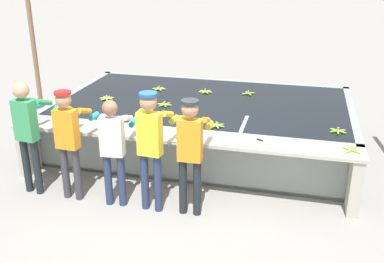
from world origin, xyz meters
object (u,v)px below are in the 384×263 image
at_px(banana_bunch_floating_5, 248,93).
at_px(banana_bunch_floating_0, 164,105).
at_px(banana_bunch_ledge_0, 351,150).
at_px(banana_bunch_floating_4, 216,125).
at_px(banana_bunch_floating_1, 205,92).
at_px(support_post_left, 35,54).
at_px(knife_0, 264,141).
at_px(worker_1, 68,135).
at_px(banana_bunch_floating_3, 338,131).
at_px(banana_bunch_floating_2, 159,89).
at_px(worker_3, 151,140).
at_px(worker_2, 113,144).
at_px(worker_0, 28,127).
at_px(banana_bunch_floating_6, 107,98).
at_px(worker_4, 191,146).

bearing_deg(banana_bunch_floating_5, banana_bunch_floating_0, -142.12).
bearing_deg(banana_bunch_ledge_0, banana_bunch_floating_4, 166.23).
xyz_separation_m(banana_bunch_floating_1, banana_bunch_ledge_0, (2.54, -2.25, 0.00)).
relative_size(banana_bunch_floating_5, support_post_left, 0.08).
bearing_deg(knife_0, banana_bunch_floating_5, 102.86).
relative_size(worker_1, banana_bunch_floating_5, 6.39).
distance_m(banana_bunch_floating_3, banana_bunch_floating_4, 1.84).
xyz_separation_m(banana_bunch_floating_2, banana_bunch_ledge_0, (3.47, -2.22, 0.00)).
relative_size(worker_3, banana_bunch_floating_4, 6.15).
bearing_deg(worker_2, banana_bunch_floating_0, 85.89).
bearing_deg(banana_bunch_floating_5, banana_bunch_floating_2, -176.15).
distance_m(banana_bunch_floating_0, banana_bunch_ledge_0, 3.32).
distance_m(worker_0, banana_bunch_ledge_0, 4.59).
xyz_separation_m(banana_bunch_floating_2, banana_bunch_floating_4, (1.50, -1.73, -0.00)).
xyz_separation_m(banana_bunch_floating_2, knife_0, (2.28, -2.18, -0.01)).
height_order(banana_bunch_ledge_0, knife_0, banana_bunch_ledge_0).
distance_m(worker_1, banana_bunch_floating_6, 2.04).
distance_m(banana_bunch_floating_1, knife_0, 2.59).
bearing_deg(banana_bunch_floating_6, banana_bunch_floating_4, -21.79).
height_order(banana_bunch_floating_3, banana_bunch_floating_4, same).
relative_size(worker_4, banana_bunch_floating_4, 5.92).
bearing_deg(knife_0, banana_bunch_ledge_0, -1.70).
bearing_deg(banana_bunch_floating_4, banana_bunch_floating_1, 107.90).
distance_m(worker_0, banana_bunch_floating_6, 2.03).
height_order(worker_2, banana_bunch_floating_3, worker_2).
bearing_deg(banana_bunch_floating_6, worker_3, -52.43).
bearing_deg(worker_1, support_post_left, 129.55).
bearing_deg(banana_bunch_floating_0, banana_bunch_floating_3, -11.24).
relative_size(banana_bunch_floating_1, support_post_left, 0.09).
bearing_deg(banana_bunch_floating_2, banana_bunch_floating_1, 1.96).
bearing_deg(worker_1, worker_4, 0.15).
relative_size(banana_bunch_floating_2, support_post_left, 0.09).
xyz_separation_m(banana_bunch_ledge_0, knife_0, (-1.19, 0.04, -0.01)).
xyz_separation_m(banana_bunch_floating_2, banana_bunch_floating_3, (3.33, -1.52, 0.00)).
distance_m(worker_2, banana_bunch_floating_5, 3.33).
height_order(worker_4, banana_bunch_floating_1, worker_4).
bearing_deg(support_post_left, worker_1, -50.45).
distance_m(banana_bunch_floating_4, knife_0, 0.90).
bearing_deg(support_post_left, worker_4, -32.04).
bearing_deg(banana_bunch_floating_1, banana_bunch_floating_5, 5.97).
bearing_deg(banana_bunch_floating_6, banana_bunch_floating_3, -9.47).
distance_m(banana_bunch_floating_4, banana_bunch_floating_6, 2.42).
bearing_deg(banana_bunch_floating_0, support_post_left, 171.37).
height_order(worker_1, support_post_left, support_post_left).
bearing_deg(worker_4, banana_bunch_floating_6, 136.45).
xyz_separation_m(worker_0, banana_bunch_floating_4, (2.58, 1.10, -0.14)).
height_order(worker_2, knife_0, worker_2).
bearing_deg(knife_0, banana_bunch_floating_0, 146.44).
bearing_deg(support_post_left, banana_bunch_floating_5, 8.79).
bearing_deg(banana_bunch_floating_6, worker_4, -43.55).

